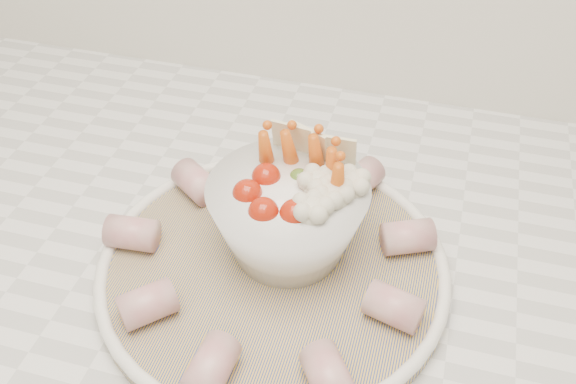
# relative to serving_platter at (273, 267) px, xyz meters

# --- Properties ---
(serving_platter) EXTENTS (0.33, 0.33, 0.02)m
(serving_platter) POSITION_rel_serving_platter_xyz_m (0.00, 0.00, 0.00)
(serving_platter) COLOR navy
(serving_platter) RESTS_ON kitchen_counter
(veggie_bowl) EXTENTS (0.15, 0.15, 0.11)m
(veggie_bowl) POSITION_rel_serving_platter_xyz_m (0.01, 0.03, 0.05)
(veggie_bowl) COLOR white
(veggie_bowl) RESTS_ON serving_platter
(cured_meat_rolls) EXTENTS (0.30, 0.30, 0.03)m
(cured_meat_rolls) POSITION_rel_serving_platter_xyz_m (-0.00, 0.00, 0.02)
(cured_meat_rolls) COLOR #B05059
(cured_meat_rolls) RESTS_ON serving_platter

